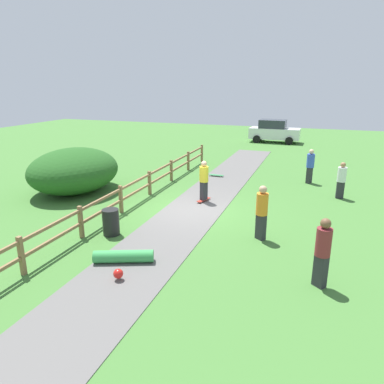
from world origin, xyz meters
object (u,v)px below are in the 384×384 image
object	(u,v)px
bystander_maroon	(323,249)
bystander_orange	(262,210)
skater_riding	(204,179)
bystander_blue	(310,165)
trash_bin	(111,222)
bystander_white	(341,179)
skater_fallen	(123,258)
skateboard_loose	(216,175)
bush_large	(74,170)
parked_car_white	(274,131)

from	to	relation	value
bystander_maroon	bystander_orange	distance (m)	3.04
skater_riding	bystander_blue	world-z (taller)	skater_riding
trash_bin	bystander_white	xyz separation A→B (m)	(7.43, 6.93, 0.45)
skater_fallen	bystander_white	size ratio (longest dim) A/B	1.05
skateboard_loose	bystander_orange	world-z (taller)	bystander_orange
bush_large	bystander_orange	world-z (taller)	bush_large
bush_large	skateboard_loose	world-z (taller)	bush_large
trash_bin	bystander_white	world-z (taller)	bystander_white
bystander_maroon	bystander_white	world-z (taller)	bystander_maroon
bystander_orange	parked_car_white	bearing A→B (deg)	96.22
skateboard_loose	bush_large	bearing A→B (deg)	-138.03
bystander_white	bystander_orange	bearing A→B (deg)	-114.94
skateboard_loose	skater_fallen	bearing A→B (deg)	-88.65
skater_fallen	trash_bin	bearing A→B (deg)	130.10
skateboard_loose	bystander_blue	distance (m)	4.93
bystander_blue	bystander_orange	size ratio (longest dim) A/B	0.96
skateboard_loose	bystander_white	world-z (taller)	bystander_white
bush_large	skater_riding	world-z (taller)	bush_large
trash_bin	skateboard_loose	distance (m)	8.86
skater_riding	parked_car_white	distance (m)	17.58
skater_fallen	parked_car_white	size ratio (longest dim) A/B	0.40
bystander_orange	parked_car_white	distance (m)	20.77
bush_large	parked_car_white	bearing A→B (deg)	69.25
skater_riding	bystander_maroon	xyz separation A→B (m)	(4.83, -5.48, 0.01)
bystander_blue	parked_car_white	world-z (taller)	parked_car_white
bystander_maroon	bush_large	bearing A→B (deg)	155.99
skater_fallen	bystander_white	distance (m)	10.54
skater_fallen	bystander_maroon	xyz separation A→B (m)	(5.26, 0.64, 0.82)
bystander_maroon	bystander_blue	size ratio (longest dim) A/B	1.05
bystander_orange	parked_car_white	size ratio (longest dim) A/B	0.43
trash_bin	bystander_blue	bearing A→B (deg)	56.56
bush_large	skater_riding	xyz separation A→B (m)	(6.18, 0.58, -0.01)
skater_fallen	parked_car_white	bearing A→B (deg)	87.26
skater_riding	bystander_white	distance (m)	6.10
bystander_white	skater_riding	bearing A→B (deg)	-155.57
bystander_maroon	parked_car_white	world-z (taller)	parked_car_white
skater_fallen	parked_car_white	world-z (taller)	parked_car_white
bush_large	bystander_blue	world-z (taller)	bush_large
skater_riding	parked_car_white	xyz separation A→B (m)	(0.70, 17.57, -0.05)
bystander_maroon	skateboard_loose	bearing A→B (deg)	119.23
bush_large	bystander_maroon	distance (m)	12.04
skater_fallen	skater_riding	bearing A→B (deg)	85.95
skater_riding	trash_bin	bearing A→B (deg)	-113.00
skater_riding	skateboard_loose	size ratio (longest dim) A/B	2.22
bystander_blue	trash_bin	bearing A→B (deg)	-123.44
bystander_orange	parked_car_white	world-z (taller)	parked_car_white
trash_bin	skater_fallen	distance (m)	2.25
bystander_maroon	bystander_blue	distance (m)	10.22
bush_large	skater_riding	size ratio (longest dim) A/B	2.57
trash_bin	bystander_blue	size ratio (longest dim) A/B	0.51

